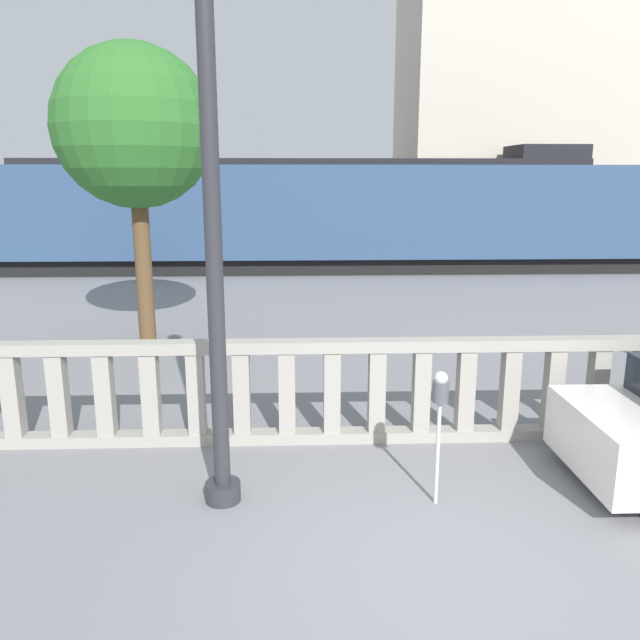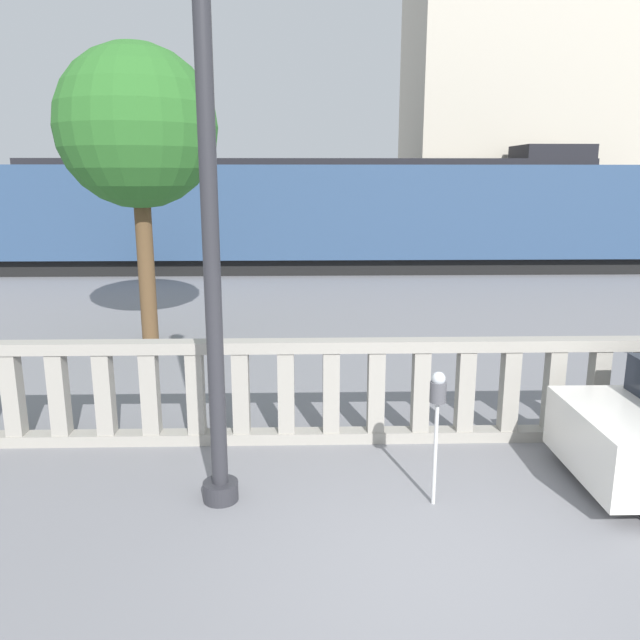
% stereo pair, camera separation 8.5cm
% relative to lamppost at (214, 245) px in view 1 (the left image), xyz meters
% --- Properties ---
extents(ground_plane, '(160.00, 160.00, 0.00)m').
position_rel_lamppost_xyz_m(ground_plane, '(2.02, -1.28, -2.61)').
color(ground_plane, slate).
extents(balustrade, '(13.35, 0.24, 1.30)m').
position_rel_lamppost_xyz_m(balustrade, '(2.02, 1.42, -1.96)').
color(balustrade, '#9E998E').
rests_on(balustrade, ground).
extents(lamppost, '(0.36, 0.36, 5.33)m').
position_rel_lamppost_xyz_m(lamppost, '(0.00, 0.00, 0.00)').
color(lamppost, '#2D2D33').
rests_on(lamppost, ground).
extents(parking_meter, '(0.16, 0.16, 1.39)m').
position_rel_lamppost_xyz_m(parking_meter, '(2.16, -0.13, -1.50)').
color(parking_meter, silver).
rests_on(parking_meter, ground).
extents(train_near, '(28.11, 2.87, 4.17)m').
position_rel_lamppost_xyz_m(train_near, '(4.08, 15.72, -0.74)').
color(train_near, black).
rests_on(train_near, ground).
extents(train_far, '(24.74, 3.03, 4.54)m').
position_rel_lamppost_xyz_m(train_far, '(1.27, 22.66, -0.55)').
color(train_far, black).
rests_on(train_far, ground).
extents(building_block, '(10.82, 7.85, 12.89)m').
position_rel_lamppost_xyz_m(building_block, '(11.92, 28.39, 3.84)').
color(building_block, beige).
rests_on(building_block, ground).
extents(tree_left, '(3.00, 3.00, 5.62)m').
position_rel_lamppost_xyz_m(tree_left, '(-2.23, 6.38, 1.48)').
color(tree_left, brown).
rests_on(tree_left, ground).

